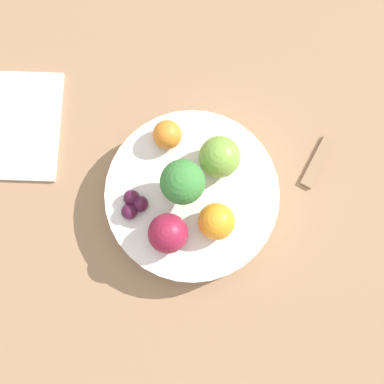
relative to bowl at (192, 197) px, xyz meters
The scene contains 11 objects.
ground_plane 0.04m from the bowl, ahead, with size 6.00×6.00×0.00m, color gray.
table_surface 0.03m from the bowl, ahead, with size 1.20×1.20×0.02m.
bowl is the anchor object (origin of this frame).
broccoli 0.07m from the bowl, 42.63° to the left, with size 0.05×0.05×0.07m.
apple_red 0.07m from the bowl, 128.13° to the left, with size 0.05×0.05×0.05m.
apple_green 0.07m from the bowl, 62.98° to the right, with size 0.05×0.05×0.05m.
orange_front 0.08m from the bowl, ahead, with size 0.04×0.04×0.04m.
orange_back 0.06m from the bowl, 166.00° to the right, with size 0.04×0.04×0.04m.
grape_cluster 0.08m from the bowl, 78.77° to the left, with size 0.03×0.03×0.02m.
napkin 0.25m from the bowl, 43.61° to the left, with size 0.18×0.17×0.01m.
spoon 0.17m from the bowl, 96.45° to the right, with size 0.06×0.07×0.01m.
Camera 1 is at (-0.11, 0.05, 0.69)m, focal length 50.00 mm.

